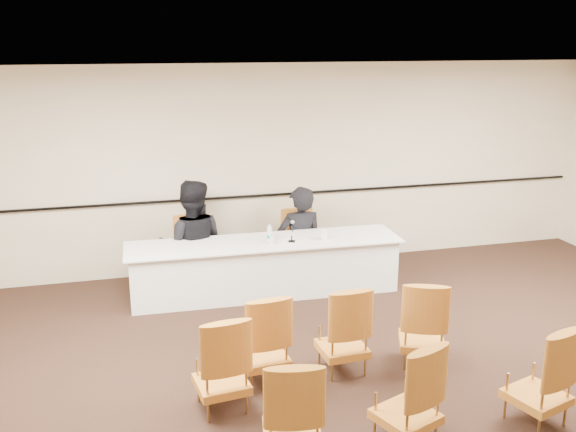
% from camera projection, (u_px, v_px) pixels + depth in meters
% --- Properties ---
extents(floor, '(10.00, 10.00, 0.00)m').
position_uv_depth(floor, '(380.00, 401.00, 6.10)').
color(floor, black).
rests_on(floor, ground).
extents(ceiling, '(10.00, 10.00, 0.00)m').
position_uv_depth(ceiling, '(394.00, 79.00, 5.30)').
color(ceiling, white).
rests_on(ceiling, ground).
extents(wall_back, '(10.00, 0.04, 3.00)m').
position_uv_depth(wall_back, '(277.00, 167.00, 9.42)').
color(wall_back, beige).
rests_on(wall_back, ground).
extents(wall_rail, '(9.80, 0.04, 0.03)m').
position_uv_depth(wall_rail, '(278.00, 194.00, 9.49)').
color(wall_rail, black).
rests_on(wall_rail, wall_back).
extents(panel_table, '(3.67, 0.96, 0.73)m').
position_uv_depth(panel_table, '(265.00, 267.00, 8.59)').
color(panel_table, white).
rests_on(panel_table, ground).
extents(panelist_main, '(0.69, 0.46, 1.86)m').
position_uv_depth(panelist_main, '(300.00, 249.00, 9.24)').
color(panelist_main, black).
rests_on(panelist_main, ground).
extents(panelist_main_chair, '(0.52, 0.52, 0.95)m').
position_uv_depth(panelist_main_chair, '(300.00, 244.00, 9.22)').
color(panelist_main_chair, '#BA6C21').
rests_on(panelist_main_chair, ground).
extents(panelist_second, '(1.06, 0.90, 1.91)m').
position_uv_depth(panelist_second, '(192.00, 248.00, 8.86)').
color(panelist_second, black).
rests_on(panelist_second, ground).
extents(panelist_second_chair, '(0.52, 0.52, 0.95)m').
position_uv_depth(panelist_second_chair, '(193.00, 252.00, 8.88)').
color(panelist_second_chair, '#BA6C21').
rests_on(panelist_second_chair, ground).
extents(papers, '(0.35, 0.30, 0.00)m').
position_uv_depth(papers, '(289.00, 242.00, 8.47)').
color(papers, white).
rests_on(papers, panel_table).
extents(microphone, '(0.15, 0.21, 0.27)m').
position_uv_depth(microphone, '(292.00, 232.00, 8.43)').
color(microphone, black).
rests_on(microphone, panel_table).
extents(water_bottle, '(0.09, 0.09, 0.22)m').
position_uv_depth(water_bottle, '(270.00, 233.00, 8.49)').
color(water_bottle, '#17807E').
rests_on(water_bottle, panel_table).
extents(drinking_glass, '(0.08, 0.08, 0.10)m').
position_uv_depth(drinking_glass, '(272.00, 240.00, 8.38)').
color(drinking_glass, silver).
rests_on(drinking_glass, panel_table).
extents(coffee_cup, '(0.11, 0.11, 0.13)m').
position_uv_depth(coffee_cup, '(324.00, 235.00, 8.55)').
color(coffee_cup, white).
rests_on(coffee_cup, panel_table).
extents(aud_chair_front_left, '(0.55, 0.55, 0.95)m').
position_uv_depth(aud_chair_front_left, '(263.00, 337.00, 6.33)').
color(aud_chair_front_left, '#BA6C21').
rests_on(aud_chair_front_left, ground).
extents(aud_chair_front_mid, '(0.52, 0.52, 0.95)m').
position_uv_depth(aud_chair_front_mid, '(343.00, 328.00, 6.53)').
color(aud_chair_front_mid, '#BA6C21').
rests_on(aud_chair_front_mid, ground).
extents(aud_chair_front_right, '(0.65, 0.65, 0.95)m').
position_uv_depth(aud_chair_front_right, '(423.00, 322.00, 6.68)').
color(aud_chair_front_right, '#BA6C21').
rests_on(aud_chair_front_right, ground).
extents(aud_chair_back_left, '(0.58, 0.58, 0.95)m').
position_uv_depth(aud_chair_back_left, '(292.00, 409.00, 5.10)').
color(aud_chair_back_left, '#BA6C21').
rests_on(aud_chair_back_left, ground).
extents(aud_chair_back_mid, '(0.65, 0.65, 0.95)m').
position_uv_depth(aud_chair_back_mid, '(407.00, 392.00, 5.35)').
color(aud_chair_back_mid, '#BA6C21').
rests_on(aud_chair_back_mid, ground).
extents(aud_chair_back_right, '(0.63, 0.63, 0.95)m').
position_uv_depth(aud_chair_back_right, '(539.00, 374.00, 5.64)').
color(aud_chair_back_right, '#BA6C21').
rests_on(aud_chair_back_right, ground).
extents(aud_chair_extra, '(0.55, 0.55, 0.95)m').
position_uv_depth(aud_chair_extra, '(221.00, 362.00, 5.85)').
color(aud_chair_extra, '#BA6C21').
rests_on(aud_chair_extra, ground).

